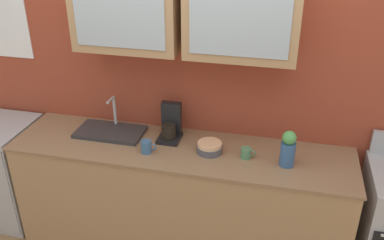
{
  "coord_description": "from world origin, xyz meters",
  "views": [
    {
      "loc": [
        0.74,
        -2.67,
        2.59
      ],
      "look_at": [
        0.1,
        0.0,
        1.18
      ],
      "focal_mm": 39.68,
      "sensor_mm": 36.0,
      "label": 1
    }
  ],
  "objects_px": {
    "vase": "(288,149)",
    "cup_near_sink": "(147,147)",
    "dishwasher": "(4,171)",
    "sink_faucet": "(110,131)",
    "coffee_maker": "(170,126)",
    "bowl_stack": "(209,147)",
    "cup_near_bowls": "(246,153)"
  },
  "relations": [
    {
      "from": "vase",
      "to": "cup_near_sink",
      "type": "bearing_deg",
      "value": -176.08
    },
    {
      "from": "cup_near_sink",
      "to": "dishwasher",
      "type": "distance_m",
      "value": 1.49
    },
    {
      "from": "vase",
      "to": "sink_faucet",
      "type": "bearing_deg",
      "value": 174.2
    },
    {
      "from": "coffee_maker",
      "to": "bowl_stack",
      "type": "bearing_deg",
      "value": -22.22
    },
    {
      "from": "dishwasher",
      "to": "cup_near_sink",
      "type": "bearing_deg",
      "value": -4.57
    },
    {
      "from": "vase",
      "to": "dishwasher",
      "type": "relative_size",
      "value": 0.29
    },
    {
      "from": "vase",
      "to": "cup_near_sink",
      "type": "xyz_separation_m",
      "value": [
        -1.02,
        -0.07,
        -0.08
      ]
    },
    {
      "from": "vase",
      "to": "cup_near_bowls",
      "type": "relative_size",
      "value": 2.47
    },
    {
      "from": "sink_faucet",
      "to": "cup_near_sink",
      "type": "distance_m",
      "value": 0.44
    },
    {
      "from": "cup_near_sink",
      "to": "dishwasher",
      "type": "xyz_separation_m",
      "value": [
        -1.4,
        0.11,
        -0.51
      ]
    },
    {
      "from": "cup_near_sink",
      "to": "dishwasher",
      "type": "relative_size",
      "value": 0.13
    },
    {
      "from": "sink_faucet",
      "to": "coffee_maker",
      "type": "relative_size",
      "value": 1.86
    },
    {
      "from": "cup_near_bowls",
      "to": "dishwasher",
      "type": "bearing_deg",
      "value": 179.66
    },
    {
      "from": "dishwasher",
      "to": "coffee_maker",
      "type": "height_order",
      "value": "coffee_maker"
    },
    {
      "from": "sink_faucet",
      "to": "coffee_maker",
      "type": "bearing_deg",
      "value": 4.95
    },
    {
      "from": "coffee_maker",
      "to": "sink_faucet",
      "type": "bearing_deg",
      "value": -175.05
    },
    {
      "from": "dishwasher",
      "to": "sink_faucet",
      "type": "bearing_deg",
      "value": 5.62
    },
    {
      "from": "bowl_stack",
      "to": "coffee_maker",
      "type": "xyz_separation_m",
      "value": [
        -0.34,
        0.14,
        0.07
      ]
    },
    {
      "from": "sink_faucet",
      "to": "bowl_stack",
      "type": "xyz_separation_m",
      "value": [
        0.83,
        -0.1,
        0.02
      ]
    },
    {
      "from": "cup_near_sink",
      "to": "dishwasher",
      "type": "height_order",
      "value": "cup_near_sink"
    },
    {
      "from": "sink_faucet",
      "to": "vase",
      "type": "distance_m",
      "value": 1.41
    },
    {
      "from": "cup_near_sink",
      "to": "cup_near_bowls",
      "type": "bearing_deg",
      "value": 7.76
    },
    {
      "from": "vase",
      "to": "cup_near_bowls",
      "type": "xyz_separation_m",
      "value": [
        -0.29,
        0.03,
        -0.09
      ]
    },
    {
      "from": "dishwasher",
      "to": "vase",
      "type": "bearing_deg",
      "value": -1.0
    },
    {
      "from": "cup_near_sink",
      "to": "coffee_maker",
      "type": "height_order",
      "value": "coffee_maker"
    },
    {
      "from": "coffee_maker",
      "to": "vase",
      "type": "bearing_deg",
      "value": -11.52
    },
    {
      "from": "cup_near_sink",
      "to": "coffee_maker",
      "type": "bearing_deg",
      "value": 66.31
    },
    {
      "from": "sink_faucet",
      "to": "bowl_stack",
      "type": "height_order",
      "value": "sink_faucet"
    },
    {
      "from": "dishwasher",
      "to": "coffee_maker",
      "type": "xyz_separation_m",
      "value": [
        1.51,
        0.14,
        0.57
      ]
    },
    {
      "from": "cup_near_sink",
      "to": "vase",
      "type": "bearing_deg",
      "value": 3.92
    },
    {
      "from": "bowl_stack",
      "to": "dishwasher",
      "type": "xyz_separation_m",
      "value": [
        -1.85,
        -0.0,
        -0.5
      ]
    },
    {
      "from": "dishwasher",
      "to": "coffee_maker",
      "type": "distance_m",
      "value": 1.62
    }
  ]
}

